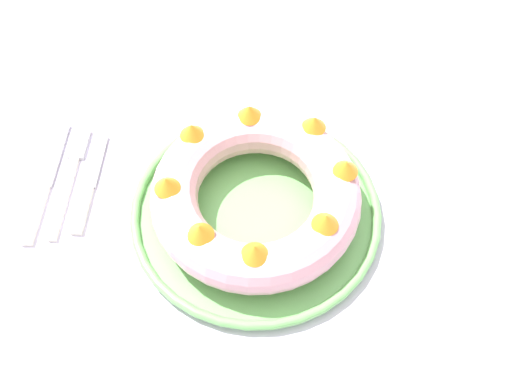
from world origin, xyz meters
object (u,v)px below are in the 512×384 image
at_px(bundt_cake, 256,191).
at_px(cake_knife, 88,189).
at_px(fork, 71,174).
at_px(serving_knife, 43,189).
at_px(serving_dish, 256,208).

xyz_separation_m(bundt_cake, cake_knife, (-0.23, 0.02, -0.05)).
bearing_deg(cake_knife, fork, 144.08).
distance_m(bundt_cake, fork, 0.27).
relative_size(fork, serving_knife, 0.92).
height_order(bundt_cake, fork, bundt_cake).
relative_size(bundt_cake, cake_knife, 1.64).
bearing_deg(cake_knife, serving_dish, -1.08).
relative_size(serving_dish, fork, 1.80).
xyz_separation_m(serving_knife, cake_knife, (0.06, 0.00, 0.00)).
xyz_separation_m(bundt_cake, serving_knife, (-0.29, 0.01, -0.05)).
bearing_deg(serving_knife, cake_knife, 0.37).
xyz_separation_m(fork, serving_knife, (-0.03, -0.03, 0.00)).
height_order(fork, serving_knife, serving_knife).
bearing_deg(fork, cake_knife, -43.87).
distance_m(serving_dish, serving_knife, 0.29).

